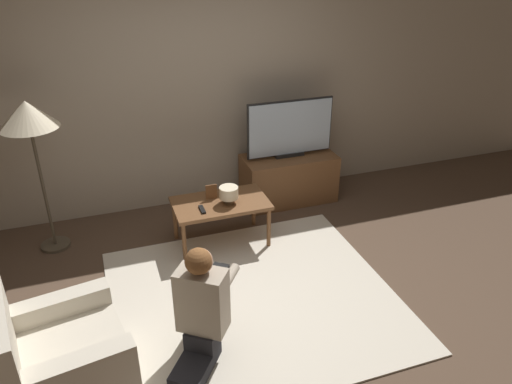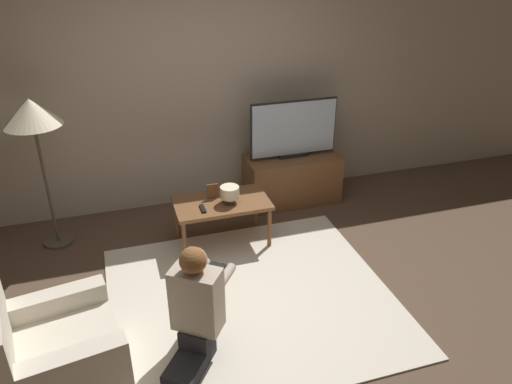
# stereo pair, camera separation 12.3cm
# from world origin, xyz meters

# --- Properties ---
(ground_plane) EXTENTS (10.00, 10.00, 0.00)m
(ground_plane) POSITION_xyz_m (0.00, 0.00, 0.00)
(ground_plane) COLOR brown
(wall_back) EXTENTS (10.00, 0.06, 2.60)m
(wall_back) POSITION_xyz_m (0.00, 1.93, 1.30)
(wall_back) COLOR tan
(wall_back) RESTS_ON ground_plane
(rug) EXTENTS (2.32, 2.16, 0.02)m
(rug) POSITION_xyz_m (0.00, 0.00, 0.01)
(rug) COLOR beige
(rug) RESTS_ON ground_plane
(tv_stand) EXTENTS (1.04, 0.49, 0.54)m
(tv_stand) POSITION_xyz_m (0.95, 1.56, 0.27)
(tv_stand) COLOR brown
(tv_stand) RESTS_ON ground_plane
(tv) EXTENTS (0.97, 0.08, 0.64)m
(tv) POSITION_xyz_m (0.95, 1.56, 0.87)
(tv) COLOR black
(tv) RESTS_ON tv_stand
(coffee_table) EXTENTS (0.91, 0.53, 0.46)m
(coffee_table) POSITION_xyz_m (-0.02, 0.93, 0.41)
(coffee_table) COLOR brown
(coffee_table) RESTS_ON ground_plane
(floor_lamp) EXTENTS (0.51, 0.51, 1.48)m
(floor_lamp) POSITION_xyz_m (-1.58, 1.40, 1.30)
(floor_lamp) COLOR #4C4233
(floor_lamp) RESTS_ON ground_plane
(armchair) EXTENTS (0.91, 0.89, 0.83)m
(armchair) POSITION_xyz_m (-1.51, -0.52, 0.28)
(armchair) COLOR beige
(armchair) RESTS_ON ground_plane
(person_kneeling) EXTENTS (0.67, 0.79, 0.92)m
(person_kneeling) POSITION_xyz_m (-0.55, -0.49, 0.46)
(person_kneeling) COLOR #232328
(person_kneeling) RESTS_ON rug
(picture_frame) EXTENTS (0.11, 0.01, 0.15)m
(picture_frame) POSITION_xyz_m (-0.08, 1.01, 0.54)
(picture_frame) COLOR brown
(picture_frame) RESTS_ON coffee_table
(table_lamp) EXTENTS (0.18, 0.18, 0.17)m
(table_lamp) POSITION_xyz_m (0.05, 0.87, 0.56)
(table_lamp) COLOR #4C3823
(table_lamp) RESTS_ON coffee_table
(remote) EXTENTS (0.04, 0.15, 0.02)m
(remote) POSITION_xyz_m (-0.22, 0.82, 0.47)
(remote) COLOR black
(remote) RESTS_ON coffee_table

